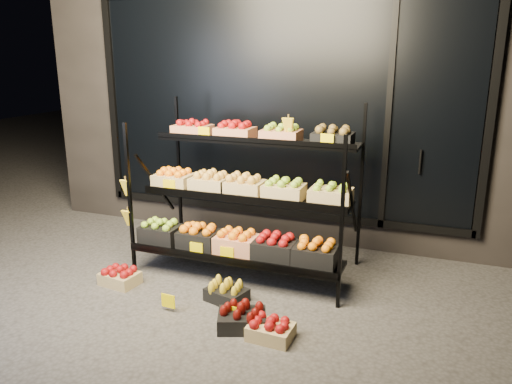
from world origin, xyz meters
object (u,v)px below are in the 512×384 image
at_px(floor_crate_left, 120,276).
at_px(floor_crate_midright, 271,329).
at_px(floor_crate_midleft, 227,292).
at_px(display_rack, 244,195).

xyz_separation_m(floor_crate_left, floor_crate_midright, (1.64, -0.39, -0.00)).
bearing_deg(floor_crate_left, floor_crate_midleft, 10.31).
relative_size(display_rack, floor_crate_midleft, 5.49).
bearing_deg(display_rack, floor_crate_left, -144.65).
distance_m(floor_crate_left, floor_crate_midleft, 1.08).
height_order(display_rack, floor_crate_midleft, display_rack).
height_order(display_rack, floor_crate_midright, display_rack).
distance_m(display_rack, floor_crate_midright, 1.45).
bearing_deg(floor_crate_left, display_rack, 42.95).
distance_m(display_rack, floor_crate_midleft, 0.96).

